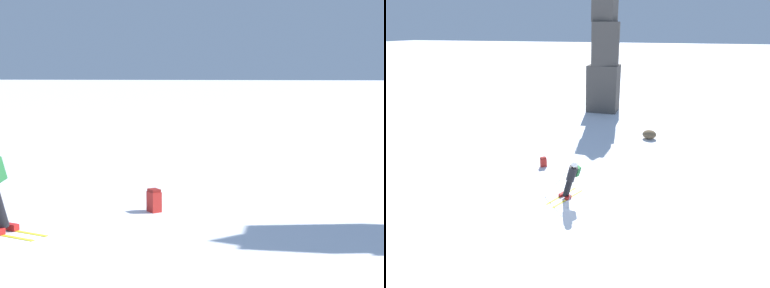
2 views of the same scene
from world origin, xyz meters
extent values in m
cube|color=yellow|center=(-0.76, 0.07, 0.01)|extent=(0.83, 1.67, 0.01)
cube|color=#B21919|center=(-0.76, 0.07, 0.07)|extent=(0.24, 0.31, 0.12)
cylinder|color=#B7B7BC|center=(-0.93, -0.18, 0.64)|extent=(0.97, 0.15, 1.29)
cube|color=#AD231E|center=(-2.62, 2.56, 0.22)|extent=(0.37, 0.36, 0.44)
cube|color=maroon|center=(-2.62, 2.56, 0.47)|extent=(0.33, 0.32, 0.06)
camera|label=1|loc=(10.88, 4.64, 3.11)|focal=60.00mm
camera|label=2|loc=(2.98, -10.28, 6.59)|focal=28.00mm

